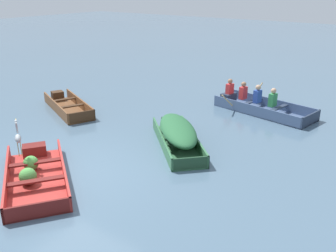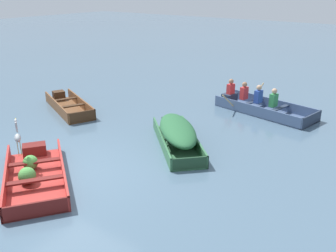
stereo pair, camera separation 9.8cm
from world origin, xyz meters
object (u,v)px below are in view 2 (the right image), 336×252
object	(u,v)px
rowboat_slate_blue_with_crew	(259,105)
skiff_wooden_brown_mid_moored	(68,105)
dinghy_red_foreground	(34,173)
heron_on_dinghy	(18,137)
skiff_green_near_moored	(177,132)

from	to	relation	value
rowboat_slate_blue_with_crew	skiff_wooden_brown_mid_moored	bearing A→B (deg)	-145.45
dinghy_red_foreground	heron_on_dinghy	size ratio (longest dim) A/B	3.88
skiff_green_near_moored	heron_on_dinghy	world-z (taller)	heron_on_dinghy
skiff_green_near_moored	rowboat_slate_blue_with_crew	world-z (taller)	rowboat_slate_blue_with_crew
dinghy_red_foreground	skiff_wooden_brown_mid_moored	bearing A→B (deg)	132.23
dinghy_red_foreground	skiff_wooden_brown_mid_moored	xyz separation A→B (m)	(-3.41, 3.75, -0.00)
rowboat_slate_blue_with_crew	heron_on_dinghy	xyz separation A→B (m)	(-2.64, -7.53, 0.66)
skiff_green_near_moored	dinghy_red_foreground	bearing A→B (deg)	-114.20
rowboat_slate_blue_with_crew	heron_on_dinghy	bearing A→B (deg)	-109.31
heron_on_dinghy	skiff_green_near_moored	bearing A→B (deg)	58.88
skiff_green_near_moored	skiff_wooden_brown_mid_moored	size ratio (longest dim) A/B	0.91
rowboat_slate_blue_with_crew	dinghy_red_foreground	bearing A→B (deg)	-105.67
dinghy_red_foreground	rowboat_slate_blue_with_crew	size ratio (longest dim) A/B	0.91
dinghy_red_foreground	rowboat_slate_blue_with_crew	world-z (taller)	rowboat_slate_blue_with_crew
heron_on_dinghy	dinghy_red_foreground	bearing A→B (deg)	-3.55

